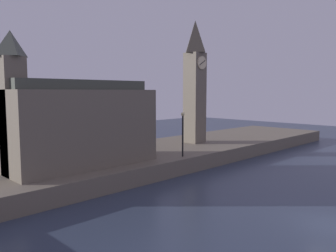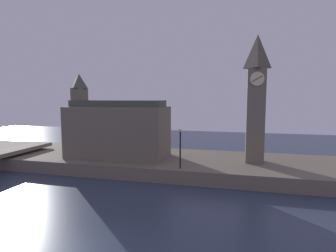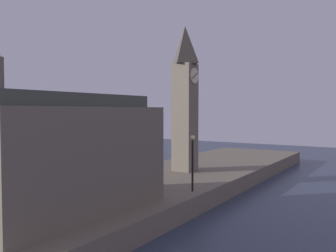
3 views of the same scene
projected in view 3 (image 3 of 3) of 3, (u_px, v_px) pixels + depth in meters
name	position (u px, v px, depth m)	size (l,w,h in m)	color
far_embankment	(109.00, 203.00, 26.80)	(70.00, 12.00, 1.50)	#6B6051
clock_tower	(185.00, 96.00, 36.32)	(2.22, 2.27, 14.60)	#6B6051
parliament_hall	(63.00, 154.00, 21.53)	(12.43, 5.88, 10.60)	#6B6051
streetlamp	(193.00, 157.00, 27.21)	(0.36, 0.36, 4.27)	black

